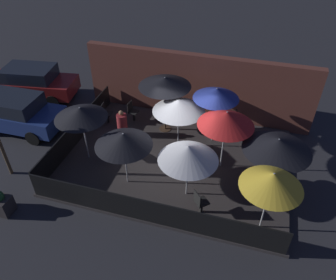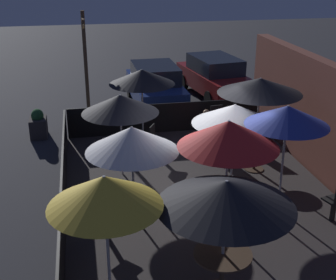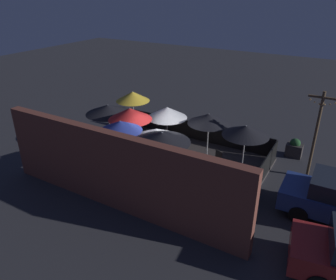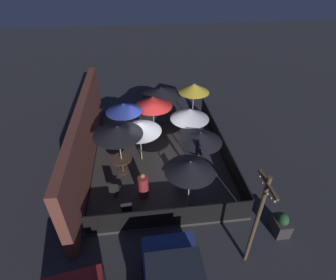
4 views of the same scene
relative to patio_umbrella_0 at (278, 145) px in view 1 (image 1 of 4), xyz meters
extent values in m
plane|color=#2D2D33|center=(-3.48, 0.48, -1.99)|extent=(60.00, 60.00, 0.00)
cube|color=#383333|center=(-3.48, 0.48, -1.93)|extent=(8.49, 6.36, 0.12)
cube|color=brown|center=(-3.48, 3.89, -0.49)|extent=(10.09, 0.36, 3.00)
cube|color=black|center=(-3.48, -2.66, -1.39)|extent=(8.29, 0.05, 0.95)
cube|color=black|center=(-7.68, 0.48, -1.39)|extent=(0.05, 6.16, 0.95)
cylinder|color=#B2B2B7|center=(0.00, 0.00, -0.82)|extent=(0.05, 0.05, 2.09)
cone|color=black|center=(0.00, 0.00, 0.00)|extent=(2.24, 2.24, 0.45)
cylinder|color=#B2B2B7|center=(-4.46, 2.27, -0.62)|extent=(0.05, 0.05, 2.49)
cone|color=black|center=(-4.46, 2.27, 0.43)|extent=(2.12, 2.12, 0.39)
cylinder|color=#B2B2B7|center=(-2.66, -1.16, -0.82)|extent=(0.05, 0.05, 2.10)
cone|color=silver|center=(-2.66, -1.16, -0.04)|extent=(1.95, 1.95, 0.54)
cylinder|color=#B2B2B7|center=(-0.13, -1.88, -0.72)|extent=(0.05, 0.05, 2.29)
cone|color=gold|center=(-0.13, -1.88, 0.17)|extent=(1.79, 1.79, 0.51)
cylinder|color=#B2B2B7|center=(-6.79, -0.38, -0.72)|extent=(0.05, 0.05, 2.29)
cone|color=black|center=(-6.79, -0.38, 0.21)|extent=(1.90, 1.90, 0.43)
cylinder|color=#B2B2B7|center=(-3.64, 1.36, -0.81)|extent=(0.05, 0.05, 2.12)
cone|color=silver|center=(-3.64, 1.36, 0.02)|extent=(2.01, 2.01, 0.46)
cylinder|color=#B2B2B7|center=(-2.37, 2.06, -0.64)|extent=(0.05, 0.05, 2.44)
cone|color=#283893|center=(-2.37, 2.06, 0.37)|extent=(1.77, 1.77, 0.42)
cylinder|color=#B2B2B7|center=(-4.82, -1.20, -0.79)|extent=(0.05, 0.05, 2.15)
cone|color=black|center=(-4.82, -1.20, 0.06)|extent=(1.92, 1.92, 0.46)
cylinder|color=#B2B2B7|center=(-1.77, 0.59, -0.65)|extent=(0.05, 0.05, 2.43)
cone|color=red|center=(-1.77, 0.59, 0.29)|extent=(1.98, 1.98, 0.54)
cylinder|color=#4C3828|center=(0.00, 0.00, -1.86)|extent=(0.54, 0.54, 0.02)
cylinder|color=#4C3828|center=(0.00, 0.00, -1.51)|extent=(0.08, 0.08, 0.71)
cylinder|color=#4C3828|center=(0.00, 0.00, -1.14)|extent=(0.98, 0.98, 0.04)
cylinder|color=#4C3828|center=(-4.46, 2.27, -1.86)|extent=(0.52, 0.52, 0.02)
cylinder|color=#4C3828|center=(-4.46, 2.27, -1.50)|extent=(0.08, 0.08, 0.74)
cylinder|color=#4C3828|center=(-4.46, 2.27, -1.11)|extent=(0.94, 0.94, 0.04)
cube|color=black|center=(-5.68, -0.10, -1.63)|extent=(0.11, 0.11, 0.47)
cube|color=black|center=(-5.68, -0.10, -1.37)|extent=(0.54, 0.54, 0.04)
cube|color=black|center=(-5.77, -0.26, -1.13)|extent=(0.37, 0.21, 0.44)
cube|color=black|center=(-2.02, -1.82, -1.63)|extent=(0.11, 0.11, 0.47)
cube|color=black|center=(-2.02, -1.82, -1.38)|extent=(0.56, 0.56, 0.04)
cube|color=black|center=(-2.15, -1.94, -1.14)|extent=(0.29, 0.32, 0.44)
cube|color=black|center=(-1.71, 3.01, -1.63)|extent=(0.10, 0.10, 0.47)
cube|color=black|center=(-1.71, 3.01, -1.38)|extent=(0.49, 0.49, 0.04)
cube|color=black|center=(-1.54, 3.06, -1.14)|extent=(0.13, 0.39, 0.44)
cube|color=black|center=(-6.00, 2.52, -1.65)|extent=(0.09, 0.09, 0.43)
cube|color=black|center=(-6.00, 2.52, -1.42)|extent=(0.46, 0.46, 0.04)
cube|color=black|center=(-6.18, 2.55, -1.18)|extent=(0.09, 0.40, 0.44)
cube|color=black|center=(-7.06, 2.03, -1.64)|extent=(0.09, 0.09, 0.45)
cube|color=black|center=(-7.06, 2.03, -1.39)|extent=(0.43, 0.43, 0.04)
cube|color=black|center=(-7.24, 2.02, -1.15)|extent=(0.07, 0.40, 0.44)
cylinder|color=maroon|center=(-6.06, 1.36, -1.36)|extent=(0.50, 0.50, 1.00)
sphere|color=#9E704C|center=(-6.06, 1.36, -0.76)|extent=(0.20, 0.20, 0.20)
cube|color=#332D2D|center=(-8.33, -3.53, -1.68)|extent=(0.74, 0.52, 0.62)
cube|color=navy|center=(-10.70, 0.65, -1.32)|extent=(4.12, 1.77, 0.70)
cube|color=#1E232D|center=(-10.70, 0.65, -0.67)|extent=(2.28, 1.60, 0.60)
cylinder|color=black|center=(-9.45, 1.47, -1.67)|extent=(0.64, 0.19, 0.64)
cylinder|color=black|center=(-9.42, -0.14, -1.67)|extent=(0.64, 0.19, 0.64)
cylinder|color=black|center=(-11.99, 1.43, -1.67)|extent=(0.64, 0.19, 0.64)
cube|color=maroon|center=(-11.67, 3.25, -1.32)|extent=(4.52, 2.31, 0.70)
cube|color=#1E232D|center=(-11.67, 3.25, -0.67)|extent=(2.58, 1.90, 0.60)
cylinder|color=black|center=(-10.47, 4.24, -1.67)|extent=(0.66, 0.27, 0.64)
cylinder|color=black|center=(-10.23, 2.64, -1.67)|extent=(0.66, 0.27, 0.64)
cylinder|color=black|center=(-13.11, 3.85, -1.67)|extent=(0.66, 0.27, 0.64)
cylinder|color=black|center=(-12.88, 2.25, -1.67)|extent=(0.66, 0.27, 0.64)
camera|label=1|loc=(-1.07, -8.82, 6.54)|focal=35.00mm
camera|label=2|loc=(6.19, -2.12, 3.51)|focal=50.00mm
camera|label=3|loc=(-10.15, 11.58, 5.46)|focal=35.00mm
camera|label=4|loc=(-13.75, 1.27, 6.47)|focal=28.00mm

